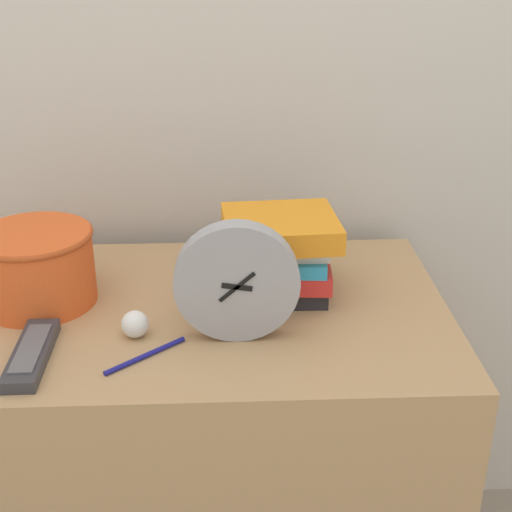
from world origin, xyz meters
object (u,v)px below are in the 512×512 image
Objects in this scene: book_stack at (275,254)px; crumpled_paper_ball at (135,324)px; tv_remote at (32,354)px; basket at (36,265)px; desk_clock at (237,282)px; pen at (147,356)px.

book_stack is 0.28m from crumpled_paper_ball.
basket is at bearing 98.87° from tv_remote.
desk_clock is 0.86× the size of book_stack.
basket is at bearing 144.96° from crumpled_paper_ball.
basket is 0.23m from crumpled_paper_ball.
crumpled_paper_ball is (-0.17, 0.01, -0.08)m from desk_clock.
pen is at bearing -158.50° from desk_clock.
pen is (0.18, -0.00, -0.01)m from tv_remote.
desk_clock reaches higher than book_stack.
tv_remote is 0.18m from pen.
pen is (-0.21, -0.21, -0.07)m from book_stack.
book_stack is at bearing 65.10° from desk_clock.
desk_clock is 0.38m from basket.
book_stack is 0.45m from tv_remote.
book_stack is 1.13× the size of basket.
basket is 0.29m from pen.
desk_clock is 0.34m from tv_remote.
basket is 1.75× the size of pen.
basket is 4.62× the size of crumpled_paper_ball.
desk_clock is 1.08× the size of tv_remote.
book_stack is 0.42m from basket.
book_stack is 0.31m from pen.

